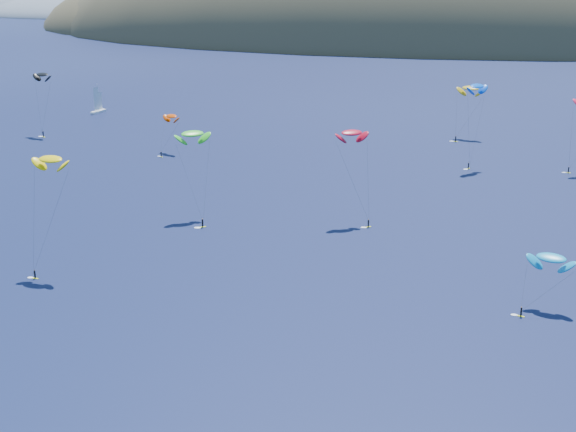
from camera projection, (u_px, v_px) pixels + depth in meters
The scene contains 11 objects.
island at pixel (457, 49), 614.06m from camera, with size 730.00×300.00×210.00m.
headland at pixel (8, 12), 878.31m from camera, with size 460.00×250.00×60.00m.
sailboat at pixel (98, 110), 317.76m from camera, with size 9.58×8.21×11.60m.
kitesurfer_1 at pixel (171, 116), 253.04m from camera, with size 7.56×11.23×13.42m.
kitesurfer_2 at pixel (50, 159), 156.02m from camera, with size 8.19×9.31×24.77m.
kitesurfer_3 at pixel (192, 134), 190.00m from camera, with size 10.17×14.33×22.28m.
kitesurfer_4 at pixel (477, 86), 232.33m from camera, with size 8.11×9.03×26.12m.
kitesurfer_5 at pixel (551, 258), 142.17m from camera, with size 9.94×8.87×11.63m.
kitesurfer_9 at pixel (352, 133), 186.07m from camera, with size 10.12×9.69×23.17m.
kitesurfer_11 at pixel (471, 88), 272.31m from camera, with size 10.08×13.02×19.36m.
kitesurfer_12 at pixel (42, 75), 275.60m from camera, with size 8.69×9.44×22.85m.
Camera 1 is at (37.06, -74.10, 61.21)m, focal length 50.00 mm.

